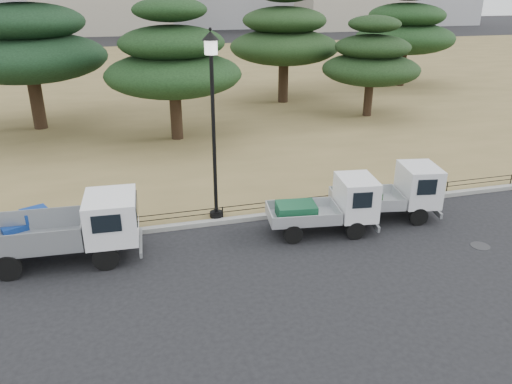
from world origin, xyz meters
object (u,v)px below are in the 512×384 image
object	(u,v)px
truck_kei_rear	(393,193)
truck_large	(70,227)
street_lamp	(212,97)
tarp_pile	(28,227)
truck_kei_front	(330,206)

from	to	relation	value
truck_kei_rear	truck_large	bearing A→B (deg)	-169.00
street_lamp	tarp_pile	size ratio (longest dim) A/B	3.21
truck_large	street_lamp	bearing A→B (deg)	21.44
truck_kei_front	street_lamp	xyz separation A→B (m)	(-3.48, 1.82, 3.43)
truck_large	truck_kei_rear	bearing A→B (deg)	3.94
tarp_pile	truck_large	bearing A→B (deg)	-45.45
truck_large	truck_kei_rear	size ratio (longest dim) A/B	1.20
truck_large	street_lamp	world-z (taller)	street_lamp
truck_kei_rear	tarp_pile	xyz separation A→B (m)	(-12.10, 1.31, -0.37)
truck_large	truck_kei_rear	xyz separation A→B (m)	(10.68, 0.13, -0.14)
street_lamp	truck_kei_rear	bearing A→B (deg)	-13.02
truck_kei_front	tarp_pile	world-z (taller)	truck_kei_front
truck_kei_front	truck_kei_rear	size ratio (longest dim) A/B	0.96
truck_large	truck_kei_front	distance (m)	8.13
truck_kei_rear	street_lamp	size ratio (longest dim) A/B	0.61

